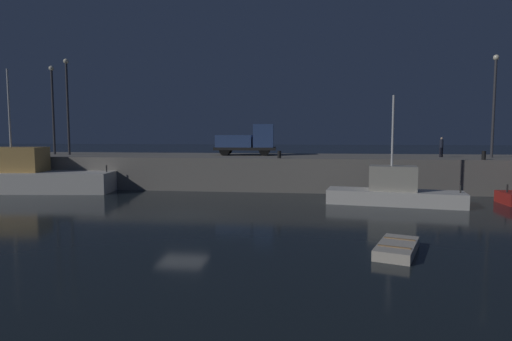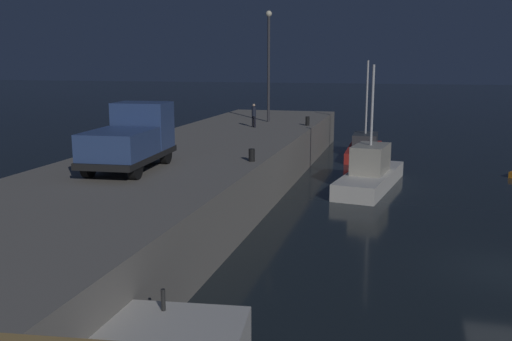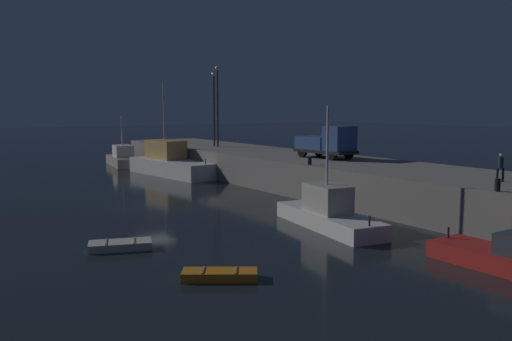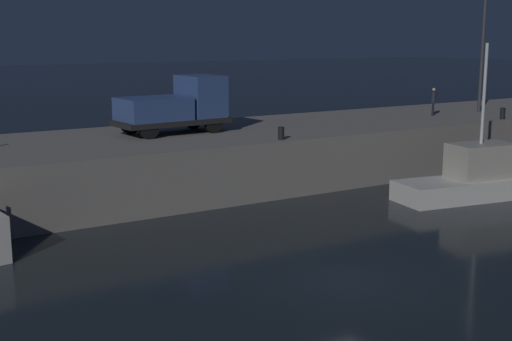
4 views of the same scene
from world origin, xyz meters
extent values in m
plane|color=black|center=(0.00, 0.00, 0.00)|extent=(320.00, 320.00, 0.00)
cube|color=gray|center=(0.00, 14.03, 1.28)|extent=(60.77, 8.84, 2.57)
cube|color=silver|center=(12.01, 5.35, 0.44)|extent=(8.45, 3.54, 0.88)
cube|color=#ADA899|center=(11.90, 5.37, 1.65)|extent=(3.06, 2.12, 1.54)
cylinder|color=silver|center=(11.82, 5.38, 4.60)|extent=(0.14, 0.14, 4.35)
cylinder|color=#262626|center=(15.73, 4.75, 1.13)|extent=(0.10, 0.10, 0.50)
cube|color=silver|center=(-14.01, 8.05, 0.76)|extent=(12.11, 5.15, 1.52)
cube|color=tan|center=(-15.68, 7.85, 2.46)|extent=(4.72, 2.84, 1.87)
cylinder|color=silver|center=(-15.86, 7.83, 6.34)|extent=(0.14, 0.14, 5.89)
cylinder|color=#262626|center=(-8.64, 8.68, 1.77)|extent=(0.10, 0.10, 0.50)
cylinder|color=#262626|center=(19.05, 6.37, 1.00)|extent=(0.10, 0.10, 0.50)
cube|color=beige|center=(9.98, -5.82, 0.19)|extent=(2.16, 3.15, 0.37)
cube|color=olive|center=(9.77, -6.42, 0.39)|extent=(1.10, 0.45, 0.04)
cube|color=olive|center=(10.19, -5.22, 0.39)|extent=(1.10, 0.45, 0.04)
cylinder|color=#38383D|center=(-16.12, 13.74, 6.30)|extent=(0.20, 0.20, 7.47)
sphere|color=#F9EFCC|center=(-16.12, 13.74, 10.22)|extent=(0.44, 0.44, 0.44)
cylinder|color=#38383D|center=(-14.37, 13.21, 6.55)|extent=(0.20, 0.20, 7.96)
sphere|color=#F9EFCC|center=(-14.37, 13.21, 10.71)|extent=(0.44, 0.44, 0.44)
cylinder|color=#38383D|center=(20.82, 13.30, 6.31)|extent=(0.20, 0.20, 7.49)
sphere|color=#F9EFCC|center=(20.82, 13.30, 10.23)|extent=(0.44, 0.44, 0.44)
cylinder|color=black|center=(2.81, 15.53, 3.02)|extent=(0.92, 0.34, 0.90)
cylinder|color=black|center=(2.94, 13.63, 3.02)|extent=(0.92, 0.34, 0.90)
cylinder|color=black|center=(-0.56, 15.29, 3.02)|extent=(0.92, 0.34, 0.90)
cylinder|color=black|center=(-0.43, 13.39, 3.02)|extent=(0.92, 0.34, 0.90)
cube|color=black|center=(1.19, 14.46, 3.14)|extent=(5.43, 2.64, 0.25)
cube|color=#334C84|center=(2.77, 14.57, 4.25)|extent=(1.84, 2.38, 1.96)
cube|color=#334C84|center=(0.24, 14.39, 3.79)|extent=(3.21, 2.48, 1.04)
cylinder|color=black|center=(17.21, 13.52, 2.94)|extent=(0.12, 0.12, 0.75)
cylinder|color=black|center=(16.99, 13.32, 2.94)|extent=(0.12, 0.12, 0.75)
cylinder|color=#1E2333|center=(17.10, 13.42, 3.63)|extent=(0.41, 0.41, 0.62)
sphere|color=beige|center=(17.10, 13.42, 4.05)|extent=(0.18, 0.18, 0.18)
cylinder|color=black|center=(-17.12, 10.14, 2.80)|extent=(0.28, 0.28, 0.45)
cylinder|color=black|center=(19.02, 10.11, 2.88)|extent=(0.28, 0.28, 0.63)
cylinder|color=black|center=(4.46, 10.17, 2.85)|extent=(0.28, 0.28, 0.56)
camera|label=1|loc=(6.77, -21.52, 4.37)|focal=29.48mm
camera|label=2|loc=(-19.47, 3.73, 6.98)|focal=39.70mm
camera|label=3|loc=(33.76, -13.86, 6.63)|focal=36.96mm
camera|label=4|loc=(-12.42, -15.08, 7.09)|focal=48.77mm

